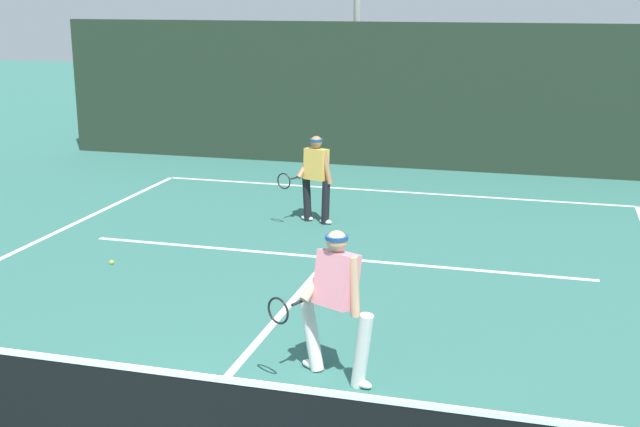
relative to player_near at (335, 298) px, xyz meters
name	(u,v)px	position (x,y,z in m)	size (l,w,h in m)	color
court_line_baseline_far	(387,191)	(-1.14, 8.83, -0.92)	(9.96, 0.10, 0.01)	white
court_line_service	(330,258)	(-1.14, 4.07, -0.92)	(8.12, 0.10, 0.01)	white
court_line_centre	(264,334)	(-1.14, 0.92, -0.92)	(0.10, 6.40, 0.01)	white
tennis_net	(139,420)	(-1.14, -2.28, -0.39)	(10.92, 0.09, 1.10)	#1E4723
player_near	(335,298)	(0.00, 0.00, 0.00)	(1.12, 0.86, 1.67)	silver
player_far	(316,175)	(-1.93, 6.05, -0.04)	(0.95, 0.85, 1.59)	black
tennis_ball	(112,262)	(-4.30, 2.87, -0.89)	(0.07, 0.07, 0.07)	#D1E033
back_fence_windscreen	(409,96)	(-1.14, 11.36, 0.79)	(17.62, 0.12, 3.41)	#203022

